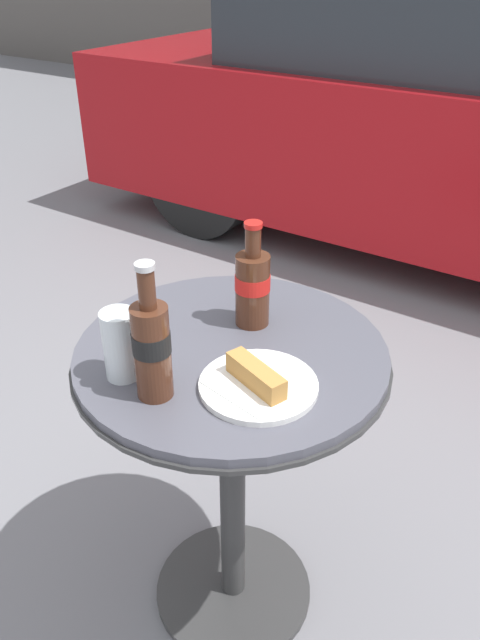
# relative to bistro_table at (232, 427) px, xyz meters

# --- Properties ---
(ground_plane) EXTENTS (30.00, 30.00, 0.00)m
(ground_plane) POSITION_rel_bistro_table_xyz_m (0.00, 0.00, -0.57)
(ground_plane) COLOR slate
(bistro_table) EXTENTS (0.64, 0.64, 0.78)m
(bistro_table) POSITION_rel_bistro_table_xyz_m (0.00, 0.00, 0.00)
(bistro_table) COLOR #333333
(bistro_table) RESTS_ON ground_plane
(cola_bottle_left) EXTENTS (0.07, 0.07, 0.23)m
(cola_bottle_left) POSITION_rel_bistro_table_xyz_m (-0.02, 0.11, 0.30)
(cola_bottle_left) COLOR #4C2819
(cola_bottle_left) RESTS_ON bistro_table
(cola_bottle_right) EXTENTS (0.07, 0.07, 0.26)m
(cola_bottle_right) POSITION_rel_bistro_table_xyz_m (-0.03, -0.20, 0.31)
(cola_bottle_right) COLOR #4C2819
(cola_bottle_right) RESTS_ON bistro_table
(drinking_glass) EXTENTS (0.07, 0.07, 0.14)m
(drinking_glass) POSITION_rel_bistro_table_xyz_m (-0.12, -0.19, 0.27)
(drinking_glass) COLOR silver
(drinking_glass) RESTS_ON bistro_table
(lunch_plate_near) EXTENTS (0.22, 0.22, 0.05)m
(lunch_plate_near) POSITION_rel_bistro_table_xyz_m (0.12, -0.08, 0.22)
(lunch_plate_near) COLOR white
(lunch_plate_near) RESTS_ON bistro_table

